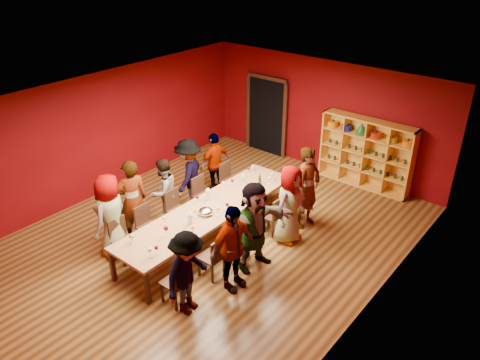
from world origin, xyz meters
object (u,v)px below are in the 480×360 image
(wine_bottle, at_px, (260,181))
(chair_person_left_0, at_px, (122,237))
(tasting_table, at_px, (210,210))
(person_right_2, at_px, (254,226))
(person_left_2, at_px, (164,191))
(person_left_3, at_px, (189,174))
(chair_person_right_0, at_px, (178,281))
(person_right_1, at_px, (232,248))
(person_right_4, at_px, (308,188))
(chair_person_right_3, at_px, (274,214))
(person_left_0, at_px, (111,216))
(chair_person_left_3, at_px, (201,193))
(chair_person_left_2, at_px, (176,207))
(shelving_unit, at_px, (367,150))
(chair_person_left_1, at_px, (147,223))
(person_right_0, at_px, (188,273))
(person_left_1, at_px, (132,200))
(person_left_4, at_px, (215,163))
(chair_person_right_4, at_px, (293,200))
(chair_person_right_2, at_px, (240,237))
(chair_person_right_1, at_px, (214,255))
(person_right_3, at_px, (289,204))
(spittoon_bowl, at_px, (206,212))
(chair_person_left_4, at_px, (228,178))

(wine_bottle, bearing_deg, chair_person_left_0, -109.33)
(tasting_table, relative_size, person_right_2, 2.47)
(person_left_2, height_order, person_right_2, person_right_2)
(person_left_3, xyz_separation_m, chair_person_right_0, (2.20, -2.51, -0.36))
(person_right_1, bearing_deg, person_right_4, 7.32)
(chair_person_right_3, bearing_deg, person_left_3, -171.55)
(person_right_1, height_order, person_right_2, person_right_2)
(chair_person_left_0, relative_size, person_left_2, 0.58)
(chair_person_right_0, bearing_deg, chair_person_right_3, 90.00)
(person_left_0, xyz_separation_m, chair_person_left_3, (0.26, 2.29, -0.40))
(chair_person_left_2, xyz_separation_m, chair_person_right_0, (1.82, -1.69, 0.00))
(shelving_unit, height_order, chair_person_left_1, shelving_unit)
(wine_bottle, bearing_deg, person_right_4, 14.34)
(chair_person_right_0, bearing_deg, chair_person_left_1, 154.81)
(person_right_0, bearing_deg, chair_person_left_1, 59.10)
(person_left_1, relative_size, person_left_4, 1.17)
(chair_person_left_0, height_order, person_right_4, person_right_4)
(chair_person_right_0, bearing_deg, chair_person_left_2, 137.16)
(wine_bottle, bearing_deg, chair_person_left_1, -113.90)
(chair_person_left_3, distance_m, person_left_4, 1.09)
(chair_person_right_4, height_order, wine_bottle, wine_bottle)
(chair_person_left_3, bearing_deg, chair_person_right_4, 30.41)
(chair_person_right_2, bearing_deg, person_left_4, 141.66)
(shelving_unit, relative_size, person_left_3, 1.40)
(person_left_1, height_order, chair_person_right_1, person_left_1)
(person_left_1, bearing_deg, person_right_0, 92.43)
(person_left_0, xyz_separation_m, person_right_3, (2.46, 2.62, -0.03))
(chair_person_right_4, bearing_deg, chair_person_right_2, -90.00)
(tasting_table, bearing_deg, person_right_2, -6.15)
(shelving_unit, bearing_deg, person_right_1, -90.56)
(person_left_2, bearing_deg, person_right_1, 70.99)
(person_left_4, distance_m, chair_person_right_3, 2.36)
(tasting_table, relative_size, person_right_3, 2.60)
(person_left_1, xyz_separation_m, person_left_3, (0.01, 1.65, -0.05))
(chair_person_right_3, distance_m, spittoon_bowl, 1.52)
(tasting_table, xyz_separation_m, person_left_0, (-1.17, -1.61, 0.19))
(person_left_2, distance_m, chair_person_right_0, 2.77)
(chair_person_left_3, bearing_deg, person_right_0, -50.46)
(chair_person_left_0, xyz_separation_m, person_left_4, (-0.43, 3.25, 0.28))
(person_left_1, xyz_separation_m, person_right_0, (2.46, -0.86, -0.11))
(chair_person_left_2, bearing_deg, person_left_0, -99.89)
(person_left_4, distance_m, wine_bottle, 1.52)
(person_right_0, bearing_deg, spittoon_bowl, 25.45)
(person_left_4, xyz_separation_m, person_right_0, (2.50, -3.47, 0.02))
(shelving_unit, distance_m, wine_bottle, 3.10)
(chair_person_left_0, distance_m, wine_bottle, 3.29)
(chair_person_left_1, distance_m, person_right_0, 2.26)
(person_left_4, relative_size, person_right_3, 0.90)
(shelving_unit, distance_m, person_right_3, 3.31)
(chair_person_left_4, height_order, person_right_1, person_right_1)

